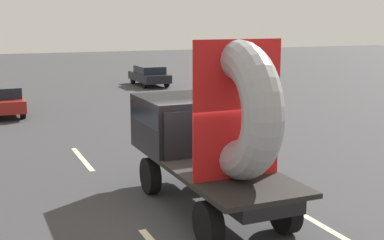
# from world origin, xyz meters

# --- Properties ---
(ground_plane) EXTENTS (120.00, 120.00, 0.00)m
(ground_plane) POSITION_xyz_m (0.00, 0.00, 0.00)
(ground_plane) COLOR #38383A
(flatbed_truck) EXTENTS (2.02, 5.46, 3.87)m
(flatbed_truck) POSITION_xyz_m (0.24, 0.34, 1.83)
(flatbed_truck) COLOR black
(flatbed_truck) RESTS_ON ground_plane
(distant_sedan) EXTENTS (1.73, 4.05, 1.32)m
(distant_sedan) POSITION_xyz_m (-3.28, 14.63, 0.71)
(distant_sedan) COLOR black
(distant_sedan) RESTS_ON ground_plane
(lane_dash_left_far) EXTENTS (0.16, 2.90, 0.01)m
(lane_dash_left_far) POSITION_xyz_m (-1.52, 5.60, 0.00)
(lane_dash_left_far) COLOR beige
(lane_dash_left_far) RESTS_ON ground_plane
(lane_dash_right_near) EXTENTS (0.16, 2.67, 0.01)m
(lane_dash_right_near) POSITION_xyz_m (2.00, -2.20, 0.00)
(lane_dash_right_near) COLOR beige
(lane_dash_right_near) RESTS_ON ground_plane
(lane_dash_right_far) EXTENTS (0.16, 2.07, 0.01)m
(lane_dash_right_far) POSITION_xyz_m (2.00, 6.14, 0.00)
(lane_dash_right_far) COLOR beige
(lane_dash_right_far) RESTS_ON ground_plane
(oncoming_car) EXTENTS (1.70, 3.96, 1.29)m
(oncoming_car) POSITION_xyz_m (6.26, 22.17, 0.69)
(oncoming_car) COLOR black
(oncoming_car) RESTS_ON ground_plane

